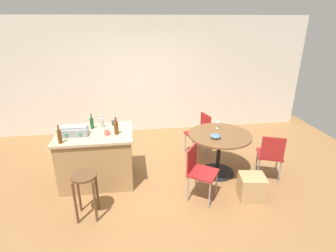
{
  "coord_description": "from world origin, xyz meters",
  "views": [
    {
      "loc": [
        -0.26,
        -3.99,
        2.61
      ],
      "look_at": [
        0.33,
        0.21,
        0.91
      ],
      "focal_mm": 28.45,
      "sensor_mm": 36.0,
      "label": 1
    }
  ],
  "objects_px": {
    "bottle_2": "(116,127)",
    "cup_0": "(114,123)",
    "serving_bowl": "(216,136)",
    "folding_chair_left": "(271,154)",
    "bottle_3": "(101,122)",
    "cardboard_box": "(252,187)",
    "toolbox": "(74,131)",
    "wooden_stool": "(85,186)",
    "folding_chair_near": "(200,131)",
    "dining_table": "(219,144)",
    "wine_glass": "(218,123)",
    "folding_chair_far": "(199,169)",
    "cup_1": "(107,132)",
    "bottle_1": "(60,136)",
    "kitchen_island": "(97,157)",
    "bottle_0": "(92,123)"
  },
  "relations": [
    {
      "from": "toolbox",
      "to": "bottle_3",
      "type": "relative_size",
      "value": 1.84
    },
    {
      "from": "kitchen_island",
      "to": "serving_bowl",
      "type": "distance_m",
      "value": 2.02
    },
    {
      "from": "kitchen_island",
      "to": "bottle_1",
      "type": "distance_m",
      "value": 0.79
    },
    {
      "from": "folding_chair_left",
      "to": "cup_1",
      "type": "bearing_deg",
      "value": 173.66
    },
    {
      "from": "dining_table",
      "to": "wine_glass",
      "type": "xyz_separation_m",
      "value": [
        0.04,
        0.27,
        0.28
      ]
    },
    {
      "from": "wine_glass",
      "to": "cup_0",
      "type": "bearing_deg",
      "value": 177.47
    },
    {
      "from": "toolbox",
      "to": "bottle_2",
      "type": "distance_m",
      "value": 0.66
    },
    {
      "from": "bottle_1",
      "to": "bottle_2",
      "type": "height_order",
      "value": "bottle_1"
    },
    {
      "from": "serving_bowl",
      "to": "folding_chair_left",
      "type": "bearing_deg",
      "value": -14.59
    },
    {
      "from": "folding_chair_left",
      "to": "cup_1",
      "type": "distance_m",
      "value": 2.72
    },
    {
      "from": "dining_table",
      "to": "wine_glass",
      "type": "height_order",
      "value": "wine_glass"
    },
    {
      "from": "toolbox",
      "to": "folding_chair_near",
      "type": "bearing_deg",
      "value": 19.26
    },
    {
      "from": "dining_table",
      "to": "cup_1",
      "type": "height_order",
      "value": "cup_1"
    },
    {
      "from": "wooden_stool",
      "to": "bottle_3",
      "type": "height_order",
      "value": "bottle_3"
    },
    {
      "from": "bottle_0",
      "to": "cup_0",
      "type": "bearing_deg",
      "value": 16.71
    },
    {
      "from": "bottle_2",
      "to": "wine_glass",
      "type": "distance_m",
      "value": 1.82
    },
    {
      "from": "wooden_stool",
      "to": "bottle_2",
      "type": "height_order",
      "value": "bottle_2"
    },
    {
      "from": "dining_table",
      "to": "bottle_2",
      "type": "relative_size",
      "value": 3.78
    },
    {
      "from": "folding_chair_far",
      "to": "folding_chair_left",
      "type": "height_order",
      "value": "folding_chair_left"
    },
    {
      "from": "dining_table",
      "to": "bottle_3",
      "type": "xyz_separation_m",
      "value": [
        -2.01,
        0.28,
        0.4
      ]
    },
    {
      "from": "bottle_2",
      "to": "bottle_3",
      "type": "relative_size",
      "value": 1.28
    },
    {
      "from": "bottle_3",
      "to": "cup_0",
      "type": "distance_m",
      "value": 0.22
    },
    {
      "from": "folding_chair_far",
      "to": "cup_1",
      "type": "distance_m",
      "value": 1.55
    },
    {
      "from": "dining_table",
      "to": "wine_glass",
      "type": "bearing_deg",
      "value": 81.68
    },
    {
      "from": "cup_0",
      "to": "wine_glass",
      "type": "height_order",
      "value": "cup_0"
    },
    {
      "from": "bottle_1",
      "to": "wine_glass",
      "type": "height_order",
      "value": "bottle_1"
    },
    {
      "from": "folding_chair_near",
      "to": "wine_glass",
      "type": "xyz_separation_m",
      "value": [
        0.18,
        -0.51,
        0.37
      ]
    },
    {
      "from": "kitchen_island",
      "to": "cup_0",
      "type": "bearing_deg",
      "value": 44.87
    },
    {
      "from": "cardboard_box",
      "to": "toolbox",
      "type": "bearing_deg",
      "value": 164.15
    },
    {
      "from": "kitchen_island",
      "to": "folding_chair_left",
      "type": "bearing_deg",
      "value": -8.39
    },
    {
      "from": "folding_chair_left",
      "to": "bottle_2",
      "type": "height_order",
      "value": "bottle_2"
    },
    {
      "from": "bottle_2",
      "to": "folding_chair_left",
      "type": "bearing_deg",
      "value": -7.42
    },
    {
      "from": "bottle_0",
      "to": "cup_1",
      "type": "height_order",
      "value": "bottle_0"
    },
    {
      "from": "toolbox",
      "to": "cup_1",
      "type": "relative_size",
      "value": 3.78
    },
    {
      "from": "toolbox",
      "to": "bottle_3",
      "type": "height_order",
      "value": "bottle_3"
    },
    {
      "from": "cup_1",
      "to": "cardboard_box",
      "type": "height_order",
      "value": "cup_1"
    },
    {
      "from": "folding_chair_left",
      "to": "bottle_0",
      "type": "xyz_separation_m",
      "value": [
        -2.93,
        0.62,
        0.48
      ]
    },
    {
      "from": "wooden_stool",
      "to": "folding_chair_left",
      "type": "xyz_separation_m",
      "value": [
        2.94,
        0.48,
        0.03
      ]
    },
    {
      "from": "folding_chair_far",
      "to": "cup_0",
      "type": "bearing_deg",
      "value": 142.15
    },
    {
      "from": "kitchen_island",
      "to": "cup_1",
      "type": "distance_m",
      "value": 0.55
    },
    {
      "from": "toolbox",
      "to": "cardboard_box",
      "type": "relative_size",
      "value": 1.07
    },
    {
      "from": "dining_table",
      "to": "folding_chair_near",
      "type": "relative_size",
      "value": 1.27
    },
    {
      "from": "kitchen_island",
      "to": "bottle_3",
      "type": "xyz_separation_m",
      "value": [
        0.1,
        0.23,
        0.53
      ]
    },
    {
      "from": "bottle_3",
      "to": "cardboard_box",
      "type": "xyz_separation_m",
      "value": [
        2.3,
        -1.05,
        -0.79
      ]
    },
    {
      "from": "bottle_2",
      "to": "cup_0",
      "type": "relative_size",
      "value": 2.7
    },
    {
      "from": "bottle_0",
      "to": "serving_bowl",
      "type": "height_order",
      "value": "bottle_0"
    },
    {
      "from": "wine_glass",
      "to": "folding_chair_far",
      "type": "bearing_deg",
      "value": -121.67
    },
    {
      "from": "wooden_stool",
      "to": "folding_chair_near",
      "type": "distance_m",
      "value": 2.6
    },
    {
      "from": "wooden_stool",
      "to": "cup_1",
      "type": "bearing_deg",
      "value": 70.83
    },
    {
      "from": "kitchen_island",
      "to": "dining_table",
      "type": "height_order",
      "value": "kitchen_island"
    }
  ]
}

